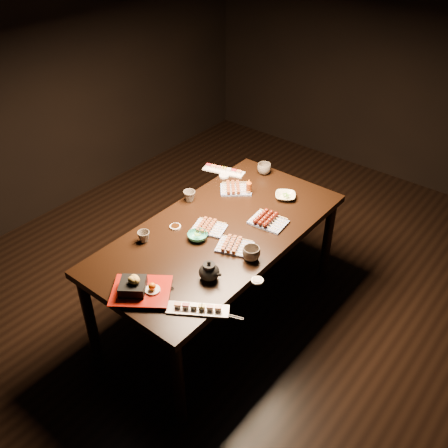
{
  "coord_description": "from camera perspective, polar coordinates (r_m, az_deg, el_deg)",
  "views": [
    {
      "loc": [
        1.79,
        -2.23,
        2.71
      ],
      "look_at": [
        0.11,
        -0.14,
        0.77
      ],
      "focal_mm": 40.0,
      "sensor_mm": 36.0,
      "label": 1
    }
  ],
  "objects": [
    {
      "name": "teacup_mid_right",
      "position": [
        3.03,
        3.14,
        -3.4
      ],
      "size": [
        0.13,
        0.13,
        0.09
      ],
      "primitive_type": "imported",
      "rotation": [
        0.0,
        0.0,
        0.16
      ],
      "color": "brown",
      "rests_on": "dining_table"
    },
    {
      "name": "yakitori_plate_center",
      "position": [
        3.28,
        -1.71,
        -0.23
      ],
      "size": [
        0.25,
        0.21,
        0.05
      ],
      "primitive_type": null,
      "rotation": [
        0.0,
        0.0,
        0.31
      ],
      "color": "#828EB6",
      "rests_on": "dining_table"
    },
    {
      "name": "teacup_near_left",
      "position": [
        3.21,
        -9.16,
        -1.45
      ],
      "size": [
        0.1,
        0.1,
        0.07
      ],
      "primitive_type": "imported",
      "rotation": [
        0.0,
        0.0,
        0.28
      ],
      "color": "brown",
      "rests_on": "dining_table"
    },
    {
      "name": "chopsticks_near",
      "position": [
        2.86,
        -7.96,
        -7.76
      ],
      "size": [
        0.14,
        0.2,
        0.01
      ],
      "primitive_type": null,
      "rotation": [
        0.0,
        0.0,
        1.01
      ],
      "color": "black",
      "rests_on": "dining_table"
    },
    {
      "name": "teacup_far_left",
      "position": [
        3.57,
        -3.97,
        3.2
      ],
      "size": [
        0.09,
        0.09,
        0.08
      ],
      "primitive_type": "imported",
      "rotation": [
        0.0,
        0.0,
        -0.05
      ],
      "color": "brown",
      "rests_on": "dining_table"
    },
    {
      "name": "teacup_far_right",
      "position": [
        3.9,
        4.61,
        6.32
      ],
      "size": [
        0.11,
        0.11,
        0.08
      ],
      "primitive_type": "imported",
      "rotation": [
        0.0,
        0.0,
        -0.03
      ],
      "color": "brown",
      "rests_on": "dining_table"
    },
    {
      "name": "sauce_dish_east",
      "position": [
        3.33,
        5.76,
        -0.18
      ],
      "size": [
        0.1,
        0.1,
        0.01
      ],
      "primitive_type": "cylinder",
      "rotation": [
        0.0,
        0.0,
        0.31
      ],
      "color": "white",
      "rests_on": "dining_table"
    },
    {
      "name": "dining_table",
      "position": [
        3.53,
        -0.51,
        -5.57
      ],
      "size": [
        1.37,
        1.98,
        0.75
      ],
      "primitive_type": "cube",
      "rotation": [
        0.0,
        0.0,
        0.28
      ],
      "color": "black",
      "rests_on": "ground"
    },
    {
      "name": "edamame_bowl_green",
      "position": [
        3.21,
        -3.04,
        -1.41
      ],
      "size": [
        0.17,
        0.17,
        0.04
      ],
      "primitive_type": "imported",
      "rotation": [
        0.0,
        0.0,
        0.37
      ],
      "color": "teal",
      "rests_on": "dining_table"
    },
    {
      "name": "sushi_platter_near",
      "position": [
        2.73,
        -3.01,
        -9.52
      ],
      "size": [
        0.33,
        0.26,
        0.04
      ],
      "primitive_type": null,
      "rotation": [
        0.0,
        0.0,
        0.57
      ],
      "color": "white",
      "rests_on": "dining_table"
    },
    {
      "name": "sauce_dish_se",
      "position": [
        2.91,
        3.82,
        -6.47
      ],
      "size": [
        0.1,
        0.1,
        0.01
      ],
      "primitive_type": "cylinder",
      "rotation": [
        0.0,
        0.0,
        0.64
      ],
      "color": "white",
      "rests_on": "dining_table"
    },
    {
      "name": "ground",
      "position": [
        3.94,
        0.07,
        -7.55
      ],
      "size": [
        5.0,
        5.0,
        0.0
      ],
      "primitive_type": "plane",
      "color": "black",
      "rests_on": "ground"
    },
    {
      "name": "sushi_platter_far",
      "position": [
        3.92,
        -0.04,
        6.27
      ],
      "size": [
        0.34,
        0.18,
        0.04
      ],
      "primitive_type": null,
      "rotation": [
        0.0,
        0.0,
        3.41
      ],
      "color": "white",
      "rests_on": "dining_table"
    },
    {
      "name": "edamame_bowl_cream",
      "position": [
        3.62,
        7.02,
        3.17
      ],
      "size": [
        0.2,
        0.2,
        0.04
      ],
      "primitive_type": "imported",
      "rotation": [
        0.0,
        0.0,
        0.57
      ],
      "color": "beige",
      "rests_on": "dining_table"
    },
    {
      "name": "chopsticks_se",
      "position": [
        2.71,
        0.05,
        -10.3
      ],
      "size": [
        0.21,
        0.09,
        0.01
      ],
      "primitive_type": null,
      "rotation": [
        0.0,
        0.0,
        0.34
      ],
      "color": "black",
      "rests_on": "dining_table"
    },
    {
      "name": "yakitori_plate_right",
      "position": [
        3.12,
        1.23,
        -2.37
      ],
      "size": [
        0.26,
        0.23,
        0.06
      ],
      "primitive_type": null,
      "rotation": [
        0.0,
        0.0,
        0.37
      ],
      "color": "#828EB6",
      "rests_on": "dining_table"
    },
    {
      "name": "tempura_tray",
      "position": [
        2.83,
        -9.53,
        -6.98
      ],
      "size": [
        0.42,
        0.4,
        0.12
      ],
      "primitive_type": null,
      "rotation": [
        0.0,
        0.0,
        0.64
      ],
      "color": "black",
      "rests_on": "dining_table"
    },
    {
      "name": "condiment_bottle",
      "position": [
        3.63,
        2.85,
        4.29
      ],
      "size": [
        0.04,
        0.04,
        0.12
      ],
      "primitive_type": "cylinder",
      "rotation": [
        0.0,
        0.0,
        0.07
      ],
      "color": "maroon",
      "rests_on": "dining_table"
    },
    {
      "name": "sauce_dish_nw",
      "position": [
        3.86,
        0.01,
        5.53
      ],
      "size": [
        0.11,
        0.11,
        0.01
      ],
      "primitive_type": "cylinder",
      "rotation": [
        0.0,
        0.0,
        0.51
      ],
      "color": "white",
      "rests_on": "dining_table"
    },
    {
      "name": "teapot",
      "position": [
        2.89,
        -1.72,
        -5.29
      ],
      "size": [
        0.16,
        0.16,
        0.12
      ],
      "primitive_type": null,
      "rotation": [
        0.0,
        0.0,
        0.08
      ],
      "color": "black",
      "rests_on": "dining_table"
    },
    {
      "name": "sauce_dish_west",
      "position": [
        3.32,
        -5.59,
        -0.31
      ],
      "size": [
        0.08,
        0.08,
        0.01
      ],
      "primitive_type": "cylinder",
      "rotation": [
        0.0,
        0.0,
        -0.07
      ],
      "color": "white",
      "rests_on": "dining_table"
    },
    {
      "name": "tsukune_plate",
      "position": [
        3.35,
        5.1,
        0.52
      ],
      "size": [
        0.25,
        0.19,
        0.06
      ],
      "primitive_type": null,
      "rotation": [
        0.0,
        0.0,
        0.1
      ],
      "color": "#828EB6",
      "rests_on": "dining_table"
    },
    {
      "name": "yakitori_plate_left",
      "position": [
        3.68,
        1.36,
        4.23
      ],
      "size": [
        0.28,
        0.27,
        0.06
      ],
      "primitive_type": null,
      "rotation": [
        0.0,
        0.0,
        0.71
      ],
      "color": "#828EB6",
      "rests_on": "dining_table"
    }
  ]
}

